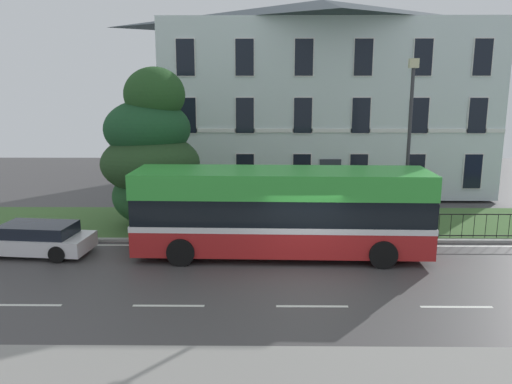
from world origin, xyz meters
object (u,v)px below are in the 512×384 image
evergreen_tree (152,156)px  street_lamp_post (409,136)px  single_decker_bus (281,211)px  parked_hatchback_01 (34,239)px  litter_bin (320,219)px  georgian_townhouse (321,94)px

evergreen_tree → street_lamp_post: street_lamp_post is taller
single_decker_bus → parked_hatchback_01: size_ratio=2.40×
litter_bin → parked_hatchback_01: bearing=-166.2°
georgian_townhouse → street_lamp_post: bearing=-78.4°
street_lamp_post → litter_bin: size_ratio=6.63×
single_decker_bus → street_lamp_post: street_lamp_post is taller
parked_hatchback_01 → litter_bin: bearing=-160.6°
street_lamp_post → litter_bin: bearing=177.8°
georgian_townhouse → parked_hatchback_01: bearing=-131.3°
single_decker_bus → georgian_townhouse: bearing=79.6°
street_lamp_post → litter_bin: (-3.40, 0.13, -3.43)m
georgian_townhouse → single_decker_bus: (-2.87, -13.53, -3.92)m
georgian_townhouse → litter_bin: size_ratio=17.28×
evergreen_tree → parked_hatchback_01: size_ratio=1.54×
single_decker_bus → litter_bin: single_decker_bus is taller
parked_hatchback_01 → street_lamp_post: 14.74m
evergreen_tree → single_decker_bus: (5.35, -3.75, -1.44)m
single_decker_bus → street_lamp_post: bearing=27.8°
georgian_townhouse → parked_hatchback_01: (-11.84, -13.48, -5.00)m
parked_hatchback_01 → litter_bin: (10.69, 2.62, 0.08)m
evergreen_tree → parked_hatchback_01: evergreen_tree is taller
single_decker_bus → litter_bin: (1.72, 2.67, -1.00)m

